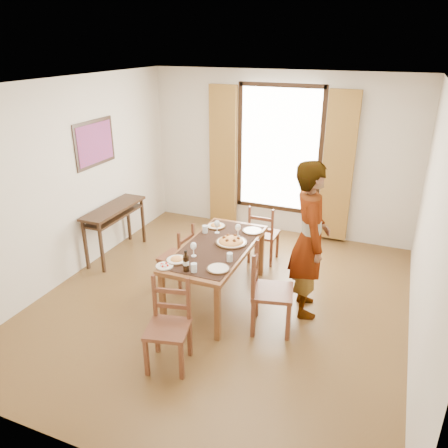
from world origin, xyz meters
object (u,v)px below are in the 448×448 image
at_px(man, 310,240).
at_px(pasta_platter, 231,240).
at_px(console_table, 114,214).
at_px(dining_table, 217,251).

xyz_separation_m(man, pasta_platter, (-0.97, -0.04, -0.15)).
bearing_deg(pasta_platter, console_table, 168.44).
distance_m(console_table, man, 3.08).
distance_m(console_table, dining_table, 2.01).
height_order(console_table, man, man).
xyz_separation_m(dining_table, man, (1.11, 0.18, 0.27)).
xyz_separation_m(console_table, dining_table, (1.93, -0.56, -0.00)).
distance_m(dining_table, man, 1.16).
height_order(dining_table, man, man).
distance_m(console_table, pasta_platter, 2.12).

